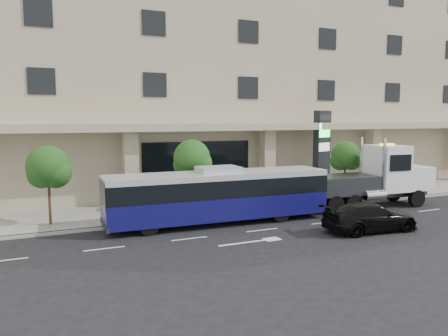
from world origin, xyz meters
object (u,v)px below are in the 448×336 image
object	(u,v)px
tow_truck	(375,178)
black_sedan	(370,217)
city_bus	(219,195)
signage_pylon	(322,152)

from	to	relation	value
tow_truck	black_sedan	size ratio (longest dim) A/B	1.97
black_sedan	tow_truck	bearing A→B (deg)	-39.81
black_sedan	city_bus	bearing A→B (deg)	58.25
tow_truck	signage_pylon	size ratio (longest dim) A/B	1.61
tow_truck	city_bus	bearing A→B (deg)	-175.86
tow_truck	black_sedan	distance (m)	6.82
city_bus	tow_truck	world-z (taller)	tow_truck
signage_pylon	city_bus	bearing A→B (deg)	-174.21
city_bus	tow_truck	size ratio (longest dim) A/B	1.25
city_bus	black_sedan	world-z (taller)	city_bus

